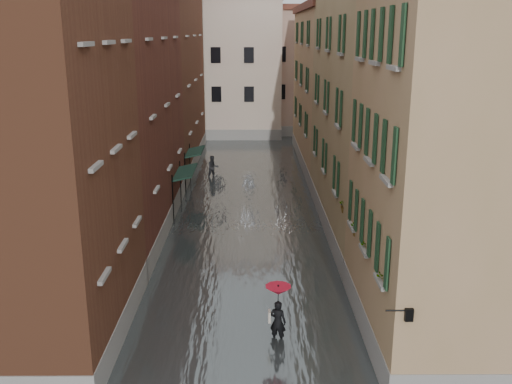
{
  "coord_description": "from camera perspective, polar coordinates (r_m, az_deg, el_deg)",
  "views": [
    {
      "loc": [
        0.28,
        -19.38,
        10.1
      ],
      "look_at": [
        0.45,
        5.7,
        3.0
      ],
      "focal_mm": 40.0,
      "sensor_mm": 36.0,
      "label": 1
    }
  ],
  "objects": [
    {
      "name": "building_right_mid",
      "position": [
        29.38,
        12.97,
        8.37
      ],
      "size": [
        6.0,
        14.0,
        13.0
      ],
      "primitive_type": "cube",
      "color": "#9C875F",
      "rests_on": "ground"
    },
    {
      "name": "floodwater",
      "position": [
        33.89,
        -0.85,
        -1.36
      ],
      "size": [
        10.0,
        60.0,
        0.2
      ],
      "primitive_type": "cube",
      "color": "#4F5657",
      "rests_on": "ground"
    },
    {
      "name": "building_end_pink",
      "position": [
        59.79,
        5.21,
        11.81
      ],
      "size": [
        10.0,
        9.0,
        12.0
      ],
      "primitive_type": "cube",
      "color": "tan",
      "rests_on": "ground"
    },
    {
      "name": "building_end_cream",
      "position": [
        57.59,
        -3.74,
        12.19
      ],
      "size": [
        12.0,
        9.0,
        13.0
      ],
      "primitive_type": "cube",
      "color": "beige",
      "rests_on": "ground"
    },
    {
      "name": "building_left_near",
      "position": [
        19.18,
        -22.74,
        3.75
      ],
      "size": [
        6.0,
        8.0,
        13.0
      ],
      "primitive_type": "cube",
      "color": "brown",
      "rests_on": "ground"
    },
    {
      "name": "pedestrian_far",
      "position": [
        40.13,
        -4.34,
        2.43
      ],
      "size": [
        1.01,
        0.9,
        1.7
      ],
      "primitive_type": "imported",
      "rotation": [
        0.0,
        0.0,
        0.38
      ],
      "color": "black",
      "rests_on": "ground"
    },
    {
      "name": "window_planters",
      "position": [
        20.1,
        10.66,
        -3.62
      ],
      "size": [
        0.59,
        8.05,
        0.84
      ],
      "color": "brown",
      "rests_on": "ground"
    },
    {
      "name": "awning_near",
      "position": [
        31.94,
        -7.15,
        1.87
      ],
      "size": [
        1.09,
        3.39,
        2.8
      ],
      "color": "black",
      "rests_on": "ground"
    },
    {
      "name": "building_right_far",
      "position": [
        44.11,
        8.5,
        9.98
      ],
      "size": [
        6.0,
        16.0,
        11.5
      ],
      "primitive_type": "cube",
      "color": "#95784D",
      "rests_on": "ground"
    },
    {
      "name": "building_right_near",
      "position": [
        19.13,
        20.18,
        1.68
      ],
      "size": [
        6.0,
        8.0,
        11.5
      ],
      "primitive_type": "cube",
      "color": "#95784D",
      "rests_on": "ground"
    },
    {
      "name": "ground",
      "position": [
        21.86,
        -1.11,
        -11.72
      ],
      "size": [
        120.0,
        120.0,
        0.0
      ],
      "primitive_type": "plane",
      "color": "#4F4F51",
      "rests_on": "ground"
    },
    {
      "name": "building_left_far",
      "position": [
        44.1,
        -10.1,
        11.54
      ],
      "size": [
        6.0,
        16.0,
        14.0
      ],
      "primitive_type": "cube",
      "color": "brown",
      "rests_on": "ground"
    },
    {
      "name": "pedestrian_main",
      "position": [
        19.26,
        2.2,
        -11.64
      ],
      "size": [
        0.87,
        0.87,
        2.06
      ],
      "color": "black",
      "rests_on": "ground"
    },
    {
      "name": "building_left_mid",
      "position": [
        29.55,
        -14.79,
        7.8
      ],
      "size": [
        6.0,
        14.0,
        12.5
      ],
      "primitive_type": "cube",
      "color": "#59291C",
      "rests_on": "ground"
    },
    {
      "name": "awning_far",
      "position": [
        37.32,
        -6.19,
        3.91
      ],
      "size": [
        1.09,
        3.0,
        2.8
      ],
      "color": "black",
      "rests_on": "ground"
    },
    {
      "name": "wall_lantern",
      "position": [
        15.68,
        14.94,
        -11.68
      ],
      "size": [
        0.71,
        0.22,
        0.35
      ],
      "color": "black",
      "rests_on": "ground"
    }
  ]
}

